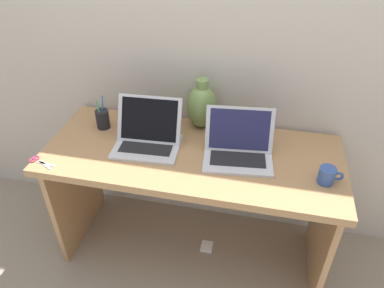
{
  "coord_description": "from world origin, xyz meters",
  "views": [
    {
      "loc": [
        0.31,
        -1.43,
        1.86
      ],
      "look_at": [
        0.0,
        0.0,
        0.8
      ],
      "focal_mm": 34.19,
      "sensor_mm": 36.0,
      "label": 1
    }
  ],
  "objects_px": {
    "coffee_mug": "(327,175)",
    "scissors": "(38,161)",
    "laptop_right": "(239,145)",
    "pen_cup": "(103,119)",
    "laptop_left": "(148,134)",
    "green_vase": "(202,106)",
    "power_brick": "(207,247)"
  },
  "relations": [
    {
      "from": "laptop_right",
      "to": "green_vase",
      "type": "distance_m",
      "value": 0.33
    },
    {
      "from": "pen_cup",
      "to": "scissors",
      "type": "height_order",
      "value": "pen_cup"
    },
    {
      "from": "laptop_right",
      "to": "pen_cup",
      "type": "xyz_separation_m",
      "value": [
        -0.75,
        0.1,
        -0.01
      ]
    },
    {
      "from": "pen_cup",
      "to": "power_brick",
      "type": "height_order",
      "value": "pen_cup"
    },
    {
      "from": "power_brick",
      "to": "laptop_left",
      "type": "bearing_deg",
      "value": 178.64
    },
    {
      "from": "coffee_mug",
      "to": "green_vase",
      "type": "bearing_deg",
      "value": 151.81
    },
    {
      "from": "power_brick",
      "to": "laptop_right",
      "type": "bearing_deg",
      "value": 4.76
    },
    {
      "from": "green_vase",
      "to": "power_brick",
      "type": "relative_size",
      "value": 4.02
    },
    {
      "from": "laptop_right",
      "to": "pen_cup",
      "type": "distance_m",
      "value": 0.76
    },
    {
      "from": "scissors",
      "to": "power_brick",
      "type": "height_order",
      "value": "scissors"
    },
    {
      "from": "pen_cup",
      "to": "scissors",
      "type": "distance_m",
      "value": 0.41
    },
    {
      "from": "green_vase",
      "to": "coffee_mug",
      "type": "height_order",
      "value": "green_vase"
    },
    {
      "from": "laptop_left",
      "to": "power_brick",
      "type": "distance_m",
      "value": 0.86
    },
    {
      "from": "pen_cup",
      "to": "power_brick",
      "type": "relative_size",
      "value": 2.72
    },
    {
      "from": "coffee_mug",
      "to": "scissors",
      "type": "height_order",
      "value": "coffee_mug"
    },
    {
      "from": "power_brick",
      "to": "pen_cup",
      "type": "bearing_deg",
      "value": 170.15
    },
    {
      "from": "pen_cup",
      "to": "coffee_mug",
      "type": "bearing_deg",
      "value": -10.34
    },
    {
      "from": "pen_cup",
      "to": "scissors",
      "type": "relative_size",
      "value": 1.3
    },
    {
      "from": "coffee_mug",
      "to": "pen_cup",
      "type": "xyz_separation_m",
      "value": [
        -1.17,
        0.21,
        0.01
      ]
    },
    {
      "from": "coffee_mug",
      "to": "power_brick",
      "type": "relative_size",
      "value": 1.58
    },
    {
      "from": "green_vase",
      "to": "scissors",
      "type": "distance_m",
      "value": 0.87
    },
    {
      "from": "green_vase",
      "to": "power_brick",
      "type": "distance_m",
      "value": 0.89
    },
    {
      "from": "laptop_left",
      "to": "coffee_mug",
      "type": "xyz_separation_m",
      "value": [
        0.87,
        -0.11,
        -0.02
      ]
    },
    {
      "from": "pen_cup",
      "to": "power_brick",
      "type": "distance_m",
      "value": 1.0
    },
    {
      "from": "laptop_left",
      "to": "green_vase",
      "type": "distance_m",
      "value": 0.33
    },
    {
      "from": "laptop_left",
      "to": "power_brick",
      "type": "bearing_deg",
      "value": -1.36
    },
    {
      "from": "pen_cup",
      "to": "power_brick",
      "type": "xyz_separation_m",
      "value": [
        0.62,
        -0.11,
        -0.78
      ]
    },
    {
      "from": "coffee_mug",
      "to": "power_brick",
      "type": "xyz_separation_m",
      "value": [
        -0.55,
        0.11,
        -0.77
      ]
    },
    {
      "from": "green_vase",
      "to": "pen_cup",
      "type": "bearing_deg",
      "value": -166.12
    },
    {
      "from": "coffee_mug",
      "to": "scissors",
      "type": "distance_m",
      "value": 1.36
    },
    {
      "from": "laptop_left",
      "to": "coffee_mug",
      "type": "bearing_deg",
      "value": -7.39
    },
    {
      "from": "laptop_right",
      "to": "coffee_mug",
      "type": "relative_size",
      "value": 3.24
    }
  ]
}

